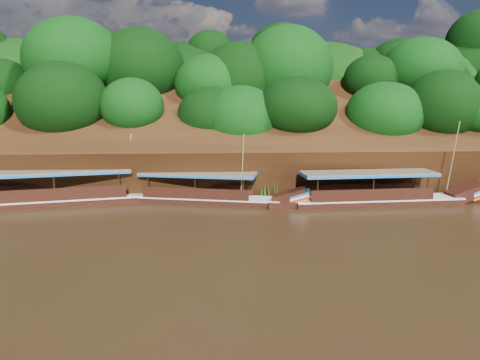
% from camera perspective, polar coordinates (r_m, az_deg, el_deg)
% --- Properties ---
extents(ground, '(160.00, 160.00, 0.00)m').
position_cam_1_polar(ground, '(26.76, 1.64, -6.71)').
color(ground, black).
rests_on(ground, ground).
extents(riverbank, '(120.00, 30.06, 19.40)m').
position_cam_1_polar(riverbank, '(48.65, -0.74, 3.20)').
color(riverbank, black).
rests_on(riverbank, ground).
extents(boat_0, '(14.84, 3.06, 6.52)m').
position_cam_1_polar(boat_0, '(35.95, 17.54, -1.92)').
color(boat_0, black).
rests_on(boat_0, ground).
extents(boat_1, '(13.02, 4.74, 5.64)m').
position_cam_1_polar(boat_1, '(34.60, -2.95, -1.97)').
color(boat_1, black).
rests_on(boat_1, ground).
extents(boat_2, '(16.11, 5.38, 5.50)m').
position_cam_1_polar(boat_2, '(36.44, -18.86, -1.79)').
color(boat_2, black).
rests_on(boat_2, ground).
extents(reeds, '(48.80, 2.03, 2.09)m').
position_cam_1_polar(reeds, '(35.82, -4.73, -0.94)').
color(reeds, '#1E5816').
rests_on(reeds, ground).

